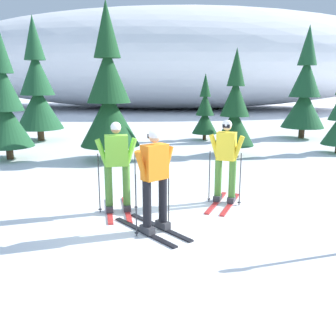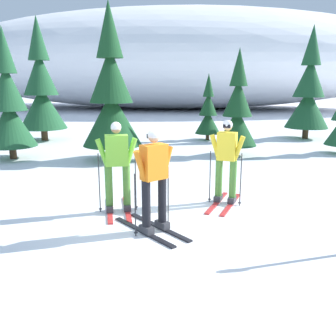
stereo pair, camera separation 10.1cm
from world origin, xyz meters
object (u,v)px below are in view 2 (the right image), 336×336
Objects in this scene: pine_tree_far_left at (41,90)px; pine_tree_left at (8,105)px; pine_tree_right at (309,92)px; skier_lime_jacket at (117,165)px; skier_yellow_jacket at (226,160)px; pine_tree_center at (208,113)px; pine_tree_center_right at (237,112)px; pine_tree_center_left at (111,96)px; skier_orange_jacket at (154,179)px.

pine_tree_far_left is 4.08m from pine_tree_left.
pine_tree_far_left reaches higher than pine_tree_right.
skier_lime_jacket is 0.35× the size of pine_tree_far_left.
skier_yellow_jacket is 0.99× the size of skier_lime_jacket.
pine_tree_center is (1.79, 9.73, 0.25)m from skier_lime_jacket.
skier_yellow_jacket is at bearing -96.51° from pine_tree_center_right.
skier_lime_jacket is at bearing -114.25° from pine_tree_center_right.
pine_tree_far_left reaches higher than pine_tree_center_left.
skier_orange_jacket is at bearing -115.08° from pine_tree_right.
skier_lime_jacket is 12.39m from pine_tree_right.
pine_tree_far_left is at bearing -171.40° from pine_tree_right.
pine_tree_far_left reaches higher than skier_lime_jacket.
pine_tree_right reaches higher than skier_orange_jacket.
pine_tree_right reaches higher than skier_yellow_jacket.
pine_tree_center_right is (4.16, 1.23, -0.57)m from pine_tree_center_left.
skier_orange_jacket is 10.72m from pine_tree_center.
pine_tree_left is at bearing -143.50° from pine_tree_center.
skier_orange_jacket is at bearing -69.44° from pine_tree_center_left.
pine_tree_center_left reaches higher than pine_tree_left.
pine_tree_center is 4.66m from pine_tree_right.
skier_yellow_jacket is 2.32m from skier_lime_jacket.
pine_tree_right is (3.48, 4.40, 0.55)m from pine_tree_center_right.
pine_tree_left is 0.87× the size of pine_tree_right.
pine_tree_center_left is at bearing 105.24° from skier_lime_jacket.
pine_tree_right is at bearing 36.38° from pine_tree_center_left.
pine_tree_center_right reaches higher than pine_tree_center.
pine_tree_left reaches higher than pine_tree_center.
pine_tree_left is (-4.81, 4.84, 0.84)m from skier_lime_jacket.
skier_orange_jacket is at bearing -45.55° from pine_tree_left.
skier_yellow_jacket is at bearing 52.86° from skier_orange_jacket.
pine_tree_left reaches higher than skier_yellow_jacket.
skier_orange_jacket is 8.15m from pine_tree_left.
skier_lime_jacket is at bearing -160.27° from skier_yellow_jacket.
pine_tree_right is at bearing 8.60° from pine_tree_far_left.
pine_tree_right is at bearing 59.39° from skier_lime_jacket.
skier_lime_jacket is 0.49× the size of pine_tree_center_right.
pine_tree_left is (-5.68, 5.79, 0.85)m from skier_orange_jacket.
skier_yellow_jacket is 5.62m from pine_tree_center_left.
skier_lime_jacket is at bearing -45.17° from pine_tree_left.
pine_tree_left is (-6.99, 4.06, 0.87)m from skier_yellow_jacket.
skier_yellow_jacket is at bearing -49.94° from pine_tree_center_left.
pine_tree_center_left is at bearing -143.62° from pine_tree_right.
skier_yellow_jacket is at bearing 19.73° from skier_lime_jacket.
skier_orange_jacket is 0.36× the size of pine_tree_center_left.
pine_tree_far_left is at bearing 162.34° from pine_tree_center_right.
pine_tree_center_left is 5.76m from pine_tree_center.
skier_orange_jacket is 0.99× the size of skier_lime_jacket.
pine_tree_left is 3.47m from pine_tree_center_left.
pine_tree_center_left is (-2.23, 5.94, 1.15)m from skier_orange_jacket.
pine_tree_center_left is at bearing 130.06° from skier_yellow_jacket.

